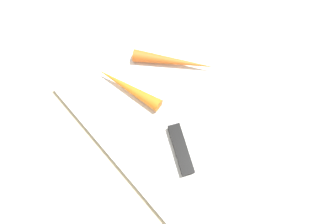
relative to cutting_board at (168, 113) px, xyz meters
The scene contains 5 objects.
ground_plane 0.01m from the cutting_board, ahead, with size 1.40×1.40×0.00m, color #C6B793.
cutting_board is the anchor object (origin of this frame).
knife 0.06m from the cutting_board, 155.71° to the left, with size 0.19×0.10×0.01m.
carrot_short 0.09m from the cutting_board, 17.42° to the left, with size 0.02×0.02×0.14m, color orange.
carrot_long 0.10m from the cutting_board, 48.62° to the right, with size 0.02×0.02×0.16m, color orange.
Camera 1 is at (-0.15, 0.13, 0.54)m, focal length 33.27 mm.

